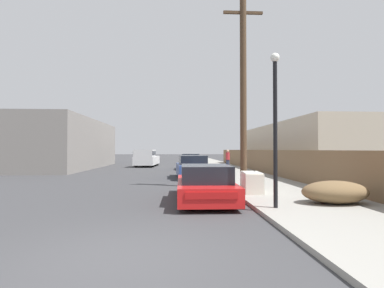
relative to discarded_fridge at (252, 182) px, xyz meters
name	(u,v)px	position (x,y,z in m)	size (l,w,h in m)	color
ground_plane	(120,259)	(-3.87, -6.65, -0.51)	(220.00, 220.00, 0.00)	#38383A
sidewalk_curb	(222,168)	(1.43, 16.85, -0.45)	(4.20, 63.00, 0.12)	gray
discarded_fridge	(252,182)	(0.00, 0.00, 0.00)	(0.85, 1.70, 0.80)	silver
parked_sports_car_red	(205,184)	(-1.97, -1.21, 0.06)	(1.94, 4.72, 1.25)	red
car_parked_mid	(192,167)	(-1.93, 7.22, 0.16)	(2.02, 4.39, 1.41)	#2D478C
car_parked_far	(191,162)	(-1.60, 15.54, 0.15)	(1.98, 4.60, 1.39)	#2D478C
pickup_truck	(146,158)	(-6.03, 19.87, 0.39)	(2.35, 5.65, 1.78)	silver
utility_pole	(243,87)	(0.08, 1.77, 4.11)	(1.80, 0.29, 8.77)	#4C3826
street_lamp	(275,117)	(-0.12, -3.16, 2.21)	(0.26, 0.26, 4.44)	black
brush_pile	(335,192)	(1.94, -2.58, -0.04)	(2.06, 1.34, 0.70)	brown
wooden_fence	(260,161)	(3.38, 10.62, 0.43)	(0.08, 33.87, 1.63)	brown
building_left_block	(61,144)	(-14.01, 17.91, 1.79)	(7.00, 16.49, 4.60)	gray
building_right_house	(301,147)	(8.44, 15.14, 1.52)	(6.00, 19.00, 4.05)	beige
pedestrian	(228,159)	(1.47, 13.73, 0.46)	(0.34, 0.34, 1.65)	#282D42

